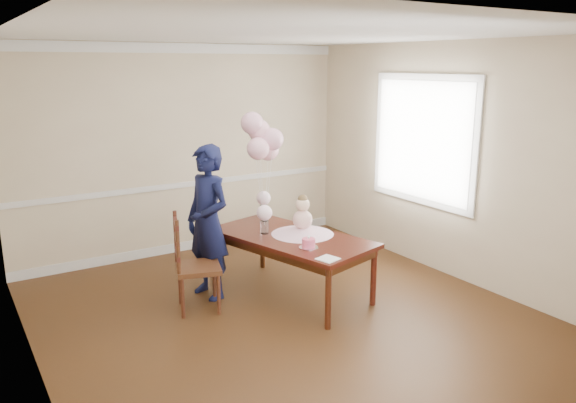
{
  "coord_description": "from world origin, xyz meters",
  "views": [
    {
      "loc": [
        -2.72,
        -4.32,
        2.45
      ],
      "look_at": [
        0.29,
        0.47,
        1.05
      ],
      "focal_mm": 35.0,
      "sensor_mm": 36.0,
      "label": 1
    }
  ],
  "objects": [
    {
      "name": "table_leg_br",
      "position": [
        0.49,
        1.38,
        0.31
      ],
      "size": [
        0.08,
        0.08,
        0.62
      ],
      "primitive_type": "cylinder",
      "rotation": [
        0.0,
        0.0,
        0.26
      ],
      "color": "black",
      "rests_on": "floor"
    },
    {
      "name": "chair_rail_trim",
      "position": [
        0.0,
        2.49,
        0.9
      ],
      "size": [
        4.5,
        0.02,
        0.07
      ],
      "primitive_type": "cube",
      "color": "silver",
      "rests_on": "wall_back"
    },
    {
      "name": "baby_hair",
      "position": [
        0.48,
        0.48,
        1.04
      ],
      "size": [
        0.11,
        0.11,
        0.11
      ],
      "primitive_type": "sphere",
      "color": "brown",
      "rests_on": "baby_head"
    },
    {
      "name": "window_blinds",
      "position": [
        2.21,
        0.5,
        1.55
      ],
      "size": [
        0.01,
        1.5,
        1.4
      ],
      "primitive_type": "cube",
      "color": "white",
      "rests_on": "wall_right"
    },
    {
      "name": "balloon_a",
      "position": [
        0.22,
        0.96,
        1.55
      ],
      "size": [
        0.25,
        0.25,
        0.25
      ],
      "primitive_type": "sphere",
      "color": "#F4ACC1",
      "rests_on": "balloon_ribbon_a"
    },
    {
      "name": "baby_torso",
      "position": [
        0.48,
        0.48,
        0.82
      ],
      "size": [
        0.21,
        0.21,
        0.21
      ],
      "primitive_type": "sphere",
      "color": "pink",
      "rests_on": "baby_skirt"
    },
    {
      "name": "chair_slat_mid",
      "position": [
        -0.84,
        0.73,
        0.77
      ],
      "size": [
        0.15,
        0.38,
        0.05
      ],
      "primitive_type": "cube",
      "rotation": [
        0.0,
        0.0,
        -0.31
      ],
      "color": "#34190E",
      "rests_on": "dining_chair_seat"
    },
    {
      "name": "balloon_ribbon_e",
      "position": [
        0.36,
        1.04,
        1.02
      ],
      "size": [
        0.11,
        0.09,
        0.69
      ],
      "primitive_type": "cylinder",
      "rotation": [
        -0.09,
        0.17,
        0.26
      ],
      "color": "white",
      "rests_on": "balloon_weight"
    },
    {
      "name": "floor",
      "position": [
        0.0,
        0.0,
        0.0
      ],
      "size": [
        4.5,
        5.0,
        0.0
      ],
      "primitive_type": "cube",
      "color": "black",
      "rests_on": "ground"
    },
    {
      "name": "wall_right",
      "position": [
        2.25,
        0.0,
        1.35
      ],
      "size": [
        0.02,
        5.0,
        2.7
      ],
      "primitive_type": "cube",
      "color": "tan",
      "rests_on": "floor"
    },
    {
      "name": "balloon_b",
      "position": [
        0.4,
        0.97,
        1.64
      ],
      "size": [
        0.25,
        0.25,
        0.25
      ],
      "primitive_type": "sphere",
      "color": "#DF9EB7",
      "rests_on": "balloon_ribbon_b"
    },
    {
      "name": "balloon_ribbon_b",
      "position": [
        0.35,
        0.98,
        1.09
      ],
      "size": [
        0.1,
        0.02,
        0.83
      ],
      "primitive_type": "cylinder",
      "rotation": [
        0.05,
        0.1,
        0.26
      ],
      "color": "white",
      "rests_on": "balloon_weight"
    },
    {
      "name": "roses_far",
      "position": [
        0.47,
        1.31,
        0.89
      ],
      "size": [
        0.17,
        0.17,
        0.17
      ],
      "primitive_type": "sphere",
      "color": "white",
      "rests_on": "rose_vase_far"
    },
    {
      "name": "wall_left",
      "position": [
        -2.25,
        0.0,
        1.35
      ],
      "size": [
        0.02,
        5.0,
        2.7
      ],
      "primitive_type": "cube",
      "color": "tan",
      "rests_on": "floor"
    },
    {
      "name": "balloon_ribbon_d",
      "position": [
        0.26,
        1.03,
        1.18
      ],
      "size": [
        0.09,
        0.07,
        1.0
      ],
      "primitive_type": "cylinder",
      "rotation": [
        -0.09,
        -0.07,
        0.26
      ],
      "color": "silver",
      "rests_on": "balloon_weight"
    },
    {
      "name": "chair_slat_top",
      "position": [
        -0.84,
        0.73,
        0.93
      ],
      "size": [
        0.15,
        0.38,
        0.05
      ],
      "primitive_type": "cube",
      "rotation": [
        0.0,
        0.0,
        -0.31
      ],
      "color": "#39140F",
      "rests_on": "dining_chair_seat"
    },
    {
      "name": "balloon_c",
      "position": [
        0.3,
        1.08,
        1.73
      ],
      "size": [
        0.25,
        0.25,
        0.25
      ],
      "primitive_type": "sphere",
      "color": "#EBA6B8",
      "rests_on": "balloon_ribbon_c"
    },
    {
      "name": "chair_leg_bl",
      "position": [
        -0.77,
        0.89,
        0.21
      ],
      "size": [
        0.05,
        0.05,
        0.42
      ],
      "primitive_type": "cylinder",
      "rotation": [
        0.0,
        0.0,
        -0.31
      ],
      "color": "black",
      "rests_on": "floor"
    },
    {
      "name": "dining_chair_seat",
      "position": [
        -0.65,
        0.67,
        0.44
      ],
      "size": [
        0.55,
        0.55,
        0.05
      ],
      "primitive_type": "cube",
      "rotation": [
        0.0,
        0.0,
        -0.31
      ],
      "color": "#3B1F10",
      "rests_on": "chair_leg_fl"
    },
    {
      "name": "cake_flower_b",
      "position": [
        0.3,
        0.09,
        0.77
      ],
      "size": [
        0.03,
        0.03,
        0.03
      ],
      "primitive_type": "sphere",
      "color": "white",
      "rests_on": "birthday_cake"
    },
    {
      "name": "chair_leg_fl",
      "position": [
        -0.88,
        0.56,
        0.21
      ],
      "size": [
        0.05,
        0.05,
        0.42
      ],
      "primitive_type": "cylinder",
      "rotation": [
        0.0,
        0.0,
        -0.31
      ],
      "color": "#3A1A0F",
      "rests_on": "floor"
    },
    {
      "name": "chair_leg_fr",
      "position": [
        -0.54,
        0.45,
        0.21
      ],
      "size": [
        0.05,
        0.05,
        0.42
      ],
      "primitive_type": "cylinder",
      "rotation": [
        0.0,
        0.0,
        -0.31
      ],
      "color": "#3C1C10",
      "rests_on": "floor"
    },
    {
      "name": "birthday_cake",
      "position": [
        0.28,
        0.06,
        0.72
      ],
      "size": [
        0.16,
        0.16,
        0.09
      ],
      "primitive_type": "cylinder",
      "rotation": [
        0.0,
        0.0,
        0.26
      ],
      "color": "#E2476D",
      "rests_on": "cake_platter"
    },
    {
      "name": "baseboard_trim",
      "position": [
        0.0,
        2.49,
        0.06
      ],
      "size": [
        4.5,
        0.02,
        0.12
      ],
      "primitive_type": "cube",
      "color": "silver",
      "rests_on": "floor"
    },
    {
      "name": "cake_platter",
      "position": [
        0.28,
        0.06,
        0.67
      ],
      "size": [
        0.24,
        0.24,
        0.01
      ],
      "primitive_type": "cylinder",
      "rotation": [
        0.0,
        0.0,
        0.26
      ],
      "color": "#BBBBBF",
      "rests_on": "dining_table_top"
    },
    {
      "name": "chair_slat_low",
      "position": [
        -0.84,
        0.73,
        0.61
      ],
      "size": [
        0.15,
        0.38,
        0.05
      ],
      "primitive_type": "cube",
      "rotation": [
        0.0,
        0.0,
        -0.31
      ],
      "color": "#35120E",
      "rests_on": "dining_chair_seat"
    },
    {
      "name": "roses_near",
      "position": [
        0.15,
        0.71,
        0.89
      ],
      "size": [
        0.17,
        0.17,
        0.17
      ],
      "primitive_type": "sphere",
      "color": "#FAD2DE",
      "rests_on": "rose_vase_near"
    },
    {
      "name": "wall_back",
      "position": [
        0.0,
        2.5,
        1.35
      ],
      "size": [
        4.5,
        0.02,
        2.7
      ],
      "primitive_type": "cube",
      "color": "tan",
      "rests_on": "floor"
    },
    {
      "name": "window_frame",
      "position": [
        2.23,
        0.5,
        1.55
      ],
      "size": [
        0.02,
        1.66,
        1.56
      ],
      "primitive_type": "cube",
      "color": "silver",
      "rests_on": "wall_right"
    },
    {
      "name": "table_leg_fr",
      "position": [
        0.91,
        -0.2,
        0.31
      ],
      "size": [
        0.08,
        0.08,
        0.62
      ],
      "primitive_type": "cylinder",
      "rotation": [
        0.0,
        0.0,
        0.26
      ],
      "color": "black",
      "rests_on": "floor"
    },
    {
      "name": "baby_skirt",
      "position": [
        0.48,
        0.48,
        0.71
      ],
      "size": [
        0.82,
        0.82,
        0.09
      ],
      "primitive_type": "cone",
      "rotation": [
        0.0,
        0.0,
        0.26
      ],
      "color": "#E2A6BF",
      "rests_on": "dining_table_top"
    },
    {
      "name": "chair_back_post_l",
      "position": [
        -0.9,
        0.56,
        0.73
      ],
      "size": [
        0.05,
        0.05,
        0.55
      ],
      "primitive_type": "cylinder",
      "rotation": [
        0.0,
        0.0,
        -0.31
      ],
      "color": "#391D0F",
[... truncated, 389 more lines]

